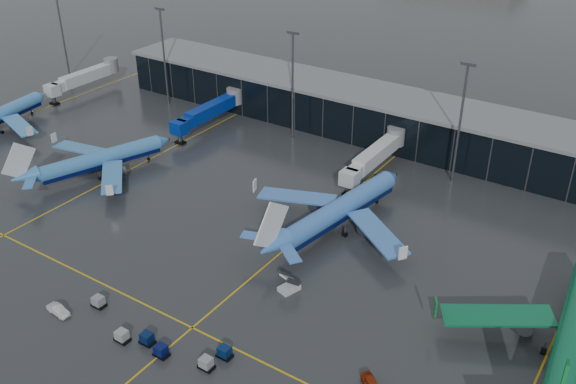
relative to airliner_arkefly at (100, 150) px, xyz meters
The scene contains 10 objects.
ground 40.58m from the airliner_arkefly, 17.19° to the right, with size 600.00×600.00×0.00m, color #282B2D.
terminal_pier 63.14m from the airliner_arkefly, 52.54° to the left, with size 142.00×17.00×10.70m.
jet_bridges 31.31m from the airliner_arkefly, 83.75° to the left, with size 94.00×27.50×7.20m.
flood_masts 58.36m from the airliner_arkefly, 41.29° to the left, with size 203.00×0.50×25.50m.
taxi_lines 48.74m from the airliner_arkefly, ahead, with size 220.00×120.00×0.02m.
airliner_arkefly is the anchor object (origin of this frame).
airliner_klm_near 53.56m from the airliner_arkefly, 10.09° to the left, with size 35.30×40.20×12.35m, color #407BD4, non-canonical shape.
baggage_carts 59.63m from the airliner_arkefly, 32.56° to the right, with size 39.41×7.06×1.70m.
mobile_airstair 56.77m from the airliner_arkefly, 11.78° to the right, with size 3.02×3.69×3.45m.
service_van_white 46.52m from the airliner_arkefly, 50.42° to the right, with size 1.46×4.18×1.38m, color silver.
Camera 1 is at (61.91, -67.60, 63.52)m, focal length 40.00 mm.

